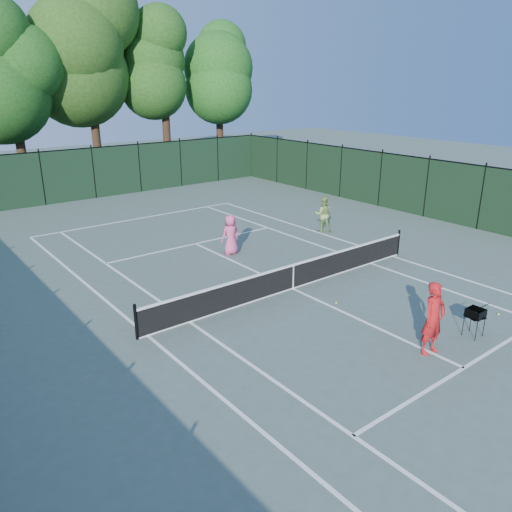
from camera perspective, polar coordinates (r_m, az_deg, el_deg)
ground at (r=17.31m, az=4.21°, el=-3.74°), size 90.00×90.00×0.00m
sideline_doubles_left at (r=14.54m, az=-12.27°, el=-8.89°), size 0.10×23.77×0.01m
sideline_doubles_right at (r=21.16m, az=15.32°, el=-0.02°), size 0.10×23.77×0.01m
sideline_singles_left at (r=15.10m, az=-7.58°, el=-7.49°), size 0.10×23.77×0.01m
sideline_singles_right at (r=20.13m, az=12.95°, el=-0.82°), size 0.10×23.77×0.01m
baseline_far at (r=26.83m, az=-13.07°, el=4.23°), size 10.97×0.10×0.01m
service_line_near at (r=13.80m, az=22.67°, el=-11.71°), size 8.23×0.10×0.01m
service_line_far at (r=22.15m, az=-6.93°, el=1.41°), size 8.23×0.10×0.01m
center_service_line at (r=17.31m, az=4.21°, el=-3.73°), size 0.10×12.80×0.01m
tennis_net at (r=17.13m, az=4.25°, el=-2.27°), size 11.69×0.09×1.06m
fence_far at (r=32.06m, az=-18.05°, el=8.96°), size 24.00×0.05×3.00m
fence_right at (r=26.16m, az=24.35°, el=6.01°), size 0.05×36.00×3.00m
tree_2 at (r=34.43m, az=-26.49°, el=19.06°), size 6.00×6.00×12.40m
tree_3 at (r=36.42m, az=-18.80°, el=21.94°), size 7.00×7.00×14.45m
tree_4 at (r=37.80m, az=-10.65°, el=21.13°), size 6.20×6.20×12.97m
tree_5 at (r=40.79m, az=-4.33°, el=20.63°), size 5.80×5.80×12.23m
coach at (r=13.75m, az=19.62°, el=-6.74°), size 0.99×0.63×1.98m
player_pink at (r=20.47m, az=-2.92°, el=2.45°), size 0.83×0.55×1.66m
player_green at (r=23.80m, az=7.68°, el=4.75°), size 1.04×1.01×1.69m
ball_hopper at (r=15.18m, az=23.79°, el=-6.02°), size 0.55×0.55×0.83m
loose_ball_near_cart at (r=17.06m, az=25.96°, el=-6.01°), size 0.07×0.07×0.07m
loose_ball_midcourt at (r=16.33m, az=9.16°, el=-5.29°), size 0.07×0.07×0.07m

